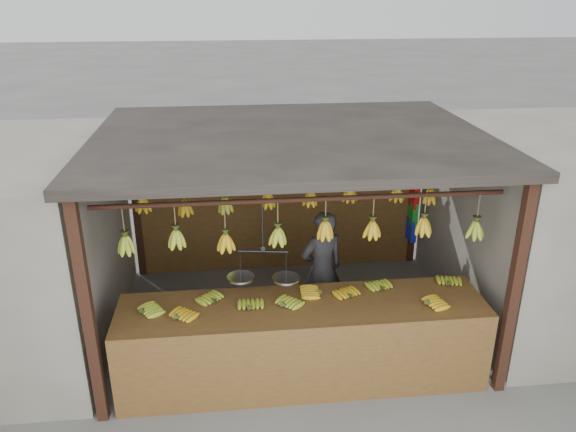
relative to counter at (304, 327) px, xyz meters
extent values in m
plane|color=#5B5B57|center=(0.00, 1.23, -0.72)|extent=(80.00, 80.00, 0.00)
cube|color=black|center=(-2.00, -0.27, 0.43)|extent=(0.10, 0.10, 2.30)
cube|color=black|center=(2.00, -0.27, 0.43)|extent=(0.10, 0.10, 2.30)
cube|color=black|center=(-2.00, 2.73, 0.43)|extent=(0.10, 0.10, 2.30)
cube|color=black|center=(2.00, 2.73, 0.43)|extent=(0.10, 0.10, 2.30)
cube|color=black|center=(0.00, 1.23, 1.63)|extent=(4.30, 3.30, 0.10)
cylinder|color=black|center=(0.00, 0.23, 1.28)|extent=(4.00, 0.05, 0.05)
cylinder|color=black|center=(0.00, 1.23, 1.28)|extent=(4.00, 0.05, 0.05)
cylinder|color=black|center=(0.00, 2.23, 1.28)|extent=(4.00, 0.05, 0.05)
cube|color=#573919|center=(0.00, 2.73, 0.18)|extent=(4.00, 0.06, 1.80)
cube|color=#573919|center=(0.00, 0.13, 0.14)|extent=(3.75, 0.83, 0.08)
cube|color=#573919|center=(0.00, -0.29, -0.27)|extent=(3.75, 0.04, 0.90)
cube|color=black|center=(-1.78, -0.24, -0.31)|extent=(0.07, 0.07, 0.82)
cube|color=black|center=(1.78, -0.24, -0.31)|extent=(0.07, 0.07, 0.82)
cube|color=black|center=(-1.78, 0.50, -0.31)|extent=(0.07, 0.07, 0.82)
cube|color=black|center=(1.78, 0.50, -0.31)|extent=(0.07, 0.07, 0.82)
ellipsoid|color=#92A523|center=(-1.58, 0.10, 0.21)|extent=(0.30, 0.28, 0.06)
ellipsoid|color=#BA9013|center=(-1.24, -0.04, 0.21)|extent=(0.29, 0.30, 0.06)
ellipsoid|color=#92A523|center=(-0.88, 0.25, 0.21)|extent=(0.29, 0.30, 0.06)
ellipsoid|color=#92A523|center=(-0.53, 0.06, 0.21)|extent=(0.19, 0.25, 0.06)
ellipsoid|color=#92A523|center=(-0.19, 0.07, 0.21)|extent=(0.30, 0.30, 0.06)
ellipsoid|color=#BA9013|center=(0.19, 0.31, 0.21)|extent=(0.25, 0.19, 0.06)
ellipsoid|color=#BA9013|center=(0.51, 0.18, 0.21)|extent=(0.26, 0.29, 0.06)
ellipsoid|color=#92A523|center=(0.88, 0.30, 0.21)|extent=(0.24, 0.28, 0.06)
ellipsoid|color=#BA9013|center=(1.25, -0.06, 0.21)|extent=(0.28, 0.24, 0.06)
ellipsoid|color=#92A523|center=(1.62, 0.32, 0.21)|extent=(0.23, 0.28, 0.06)
ellipsoid|color=#92A523|center=(-1.69, 0.23, 0.89)|extent=(0.16, 0.16, 0.28)
ellipsoid|color=#92A523|center=(-1.21, 0.22, 0.93)|extent=(0.16, 0.16, 0.28)
ellipsoid|color=#BA9013|center=(-0.75, 0.25, 0.85)|extent=(0.16, 0.16, 0.28)
ellipsoid|color=#92A523|center=(-0.24, 0.23, 0.90)|extent=(0.16, 0.16, 0.28)
ellipsoid|color=#BA9013|center=(0.22, 0.22, 0.95)|extent=(0.16, 0.16, 0.28)
ellipsoid|color=#BA9013|center=(0.70, 0.24, 0.93)|extent=(0.16, 0.16, 0.28)
ellipsoid|color=#BA9013|center=(1.21, 0.20, 0.96)|extent=(0.16, 0.16, 0.28)
ellipsoid|color=#92A523|center=(1.75, 0.18, 0.90)|extent=(0.16, 0.16, 0.28)
ellipsoid|color=#BA9013|center=(-1.66, 1.24, 0.92)|extent=(0.16, 0.16, 0.28)
ellipsoid|color=#BA9013|center=(-1.20, 1.26, 0.84)|extent=(0.16, 0.16, 0.28)
ellipsoid|color=#92A523|center=(-0.75, 1.19, 0.88)|extent=(0.16, 0.16, 0.28)
ellipsoid|color=#BA9013|center=(-0.26, 1.24, 0.91)|extent=(0.16, 0.16, 0.28)
ellipsoid|color=#BA9013|center=(0.23, 1.24, 0.91)|extent=(0.16, 0.16, 0.28)
ellipsoid|color=#BA9013|center=(0.69, 1.25, 0.94)|extent=(0.16, 0.16, 0.28)
ellipsoid|color=#BA9013|center=(1.25, 1.23, 0.93)|extent=(0.16, 0.16, 0.28)
ellipsoid|color=#BA9013|center=(1.66, 1.26, 0.87)|extent=(0.16, 0.16, 0.28)
ellipsoid|color=#BA9013|center=(-1.68, 2.28, 0.89)|extent=(0.16, 0.16, 0.28)
ellipsoid|color=#92A523|center=(-1.17, 2.21, 0.86)|extent=(0.16, 0.16, 0.28)
ellipsoid|color=#92A523|center=(-0.72, 2.26, 0.95)|extent=(0.16, 0.16, 0.28)
ellipsoid|color=#BA9013|center=(-0.21, 2.18, 0.94)|extent=(0.16, 0.16, 0.28)
ellipsoid|color=#BA9013|center=(0.25, 2.28, 0.89)|extent=(0.16, 0.16, 0.28)
ellipsoid|color=#BA9013|center=(0.78, 2.24, 0.90)|extent=(0.16, 0.16, 0.28)
ellipsoid|color=#BA9013|center=(1.18, 2.19, 0.85)|extent=(0.16, 0.16, 0.28)
ellipsoid|color=#BA9013|center=(1.71, 2.26, 0.85)|extent=(0.16, 0.16, 0.28)
cylinder|color=black|center=(-0.39, 0.23, 1.02)|extent=(0.02, 0.02, 0.53)
cylinder|color=black|center=(-0.39, 0.23, 0.75)|extent=(0.50, 0.10, 0.02)
cylinder|color=silver|center=(-0.62, 0.27, 0.45)|extent=(0.27, 0.27, 0.02)
cylinder|color=silver|center=(-0.16, 0.20, 0.45)|extent=(0.27, 0.27, 0.02)
imported|color=#262628|center=(0.37, 1.14, 0.03)|extent=(0.63, 0.50, 1.50)
cube|color=yellow|center=(1.94, 2.58, 0.76)|extent=(0.08, 0.26, 0.34)
cube|color=red|center=(1.94, 2.58, 0.38)|extent=(0.08, 0.26, 0.34)
cube|color=#199926|center=(1.94, 2.58, 0.13)|extent=(0.08, 0.26, 0.34)
cube|color=#1426BF|center=(1.94, 2.58, -0.13)|extent=(0.08, 0.26, 0.34)
camera|label=1|loc=(-0.68, -4.74, 3.17)|focal=35.00mm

